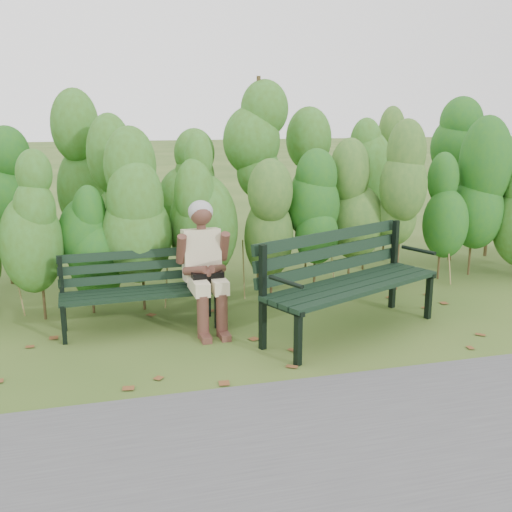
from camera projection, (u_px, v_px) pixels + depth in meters
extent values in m
plane|color=#31501B|center=(265.00, 340.00, 5.78)|extent=(80.00, 80.00, 0.00)
cube|color=#474749|center=(361.00, 466.00, 3.72)|extent=(60.00, 2.50, 0.01)
cylinder|color=#47381E|center=(39.00, 280.00, 6.38)|extent=(0.03, 0.03, 0.80)
ellipsoid|color=#3C641C|center=(34.00, 221.00, 6.23)|extent=(0.64, 0.64, 1.44)
cylinder|color=#47381E|center=(98.00, 276.00, 6.53)|extent=(0.03, 0.03, 0.80)
ellipsoid|color=#3C641C|center=(95.00, 218.00, 6.38)|extent=(0.64, 0.64, 1.44)
cylinder|color=#47381E|center=(155.00, 272.00, 6.68)|extent=(0.03, 0.03, 0.80)
ellipsoid|color=#3C641C|center=(153.00, 215.00, 6.53)|extent=(0.64, 0.64, 1.44)
cylinder|color=#47381E|center=(209.00, 268.00, 6.83)|extent=(0.03, 0.03, 0.80)
ellipsoid|color=#3C641C|center=(208.00, 213.00, 6.68)|extent=(0.64, 0.64, 1.44)
cylinder|color=#47381E|center=(260.00, 265.00, 6.99)|extent=(0.03, 0.03, 0.80)
ellipsoid|color=#3C641C|center=(261.00, 211.00, 6.84)|extent=(0.64, 0.64, 1.44)
cylinder|color=#47381E|center=(310.00, 262.00, 7.14)|extent=(0.03, 0.03, 0.80)
ellipsoid|color=#3C641C|center=(311.00, 209.00, 6.99)|extent=(0.64, 0.64, 1.44)
cylinder|color=#47381E|center=(357.00, 258.00, 7.29)|extent=(0.03, 0.03, 0.80)
ellipsoid|color=#3C641C|center=(359.00, 206.00, 7.14)|extent=(0.64, 0.64, 1.44)
cylinder|color=#47381E|center=(403.00, 255.00, 7.44)|extent=(0.03, 0.03, 0.80)
ellipsoid|color=#3C641C|center=(406.00, 204.00, 7.29)|extent=(0.64, 0.64, 1.44)
cylinder|color=#47381E|center=(446.00, 252.00, 7.60)|extent=(0.03, 0.03, 0.80)
ellipsoid|color=#3C641C|center=(450.00, 203.00, 7.44)|extent=(0.64, 0.64, 1.44)
cylinder|color=#47381E|center=(488.00, 250.00, 7.75)|extent=(0.03, 0.03, 0.80)
ellipsoid|color=#3C641C|center=(493.00, 201.00, 7.60)|extent=(0.64, 0.64, 1.44)
cylinder|color=#47381E|center=(64.00, 245.00, 7.34)|extent=(0.04, 0.04, 1.10)
ellipsoid|color=#1E5A21|center=(59.00, 173.00, 7.13)|extent=(0.70, 0.70, 1.98)
cylinder|color=#47381E|center=(128.00, 242.00, 7.53)|extent=(0.04, 0.04, 1.10)
ellipsoid|color=#1E5A21|center=(124.00, 171.00, 7.32)|extent=(0.70, 0.70, 1.98)
cylinder|color=#47381E|center=(189.00, 238.00, 7.72)|extent=(0.04, 0.04, 1.10)
ellipsoid|color=#1E5A21|center=(187.00, 170.00, 7.51)|extent=(0.70, 0.70, 1.98)
cylinder|color=#47381E|center=(246.00, 235.00, 7.91)|extent=(0.04, 0.04, 1.10)
ellipsoid|color=#1E5A21|center=(246.00, 168.00, 7.70)|extent=(0.70, 0.70, 1.98)
cylinder|color=#47381E|center=(301.00, 232.00, 8.10)|extent=(0.04, 0.04, 1.10)
ellipsoid|color=#1E5A21|center=(302.00, 167.00, 7.89)|extent=(0.70, 0.70, 1.98)
cylinder|color=#47381E|center=(354.00, 229.00, 8.29)|extent=(0.04, 0.04, 1.10)
ellipsoid|color=#1E5A21|center=(356.00, 166.00, 8.08)|extent=(0.70, 0.70, 1.98)
cylinder|color=#47381E|center=(404.00, 227.00, 8.48)|extent=(0.04, 0.04, 1.10)
ellipsoid|color=#1E5A21|center=(407.00, 164.00, 8.28)|extent=(0.70, 0.70, 1.98)
cylinder|color=#47381E|center=(452.00, 224.00, 8.68)|extent=(0.04, 0.04, 1.10)
ellipsoid|color=#1E5A21|center=(456.00, 163.00, 8.47)|extent=(0.70, 0.70, 1.98)
cylinder|color=#47381E|center=(497.00, 222.00, 8.87)|extent=(0.04, 0.04, 1.10)
ellipsoid|color=#1E5A21|center=(503.00, 162.00, 8.66)|extent=(0.70, 0.70, 1.98)
cube|color=brown|center=(147.00, 344.00, 5.67)|extent=(0.10, 0.11, 0.01)
cube|color=brown|center=(487.00, 330.00, 6.02)|extent=(0.11, 0.11, 0.01)
cube|color=brown|center=(279.00, 310.00, 6.63)|extent=(0.10, 0.08, 0.01)
cube|color=brown|center=(353.00, 319.00, 6.35)|extent=(0.08, 0.10, 0.01)
cube|color=brown|center=(171.00, 362.00, 5.27)|extent=(0.11, 0.11, 0.01)
cube|color=brown|center=(482.00, 306.00, 6.77)|extent=(0.11, 0.11, 0.01)
cube|color=brown|center=(301.00, 371.00, 5.08)|extent=(0.08, 0.09, 0.01)
cube|color=brown|center=(506.00, 331.00, 6.00)|extent=(0.09, 0.07, 0.01)
cube|color=brown|center=(377.00, 310.00, 6.65)|extent=(0.09, 0.11, 0.01)
cube|color=brown|center=(343.00, 325.00, 6.17)|extent=(0.10, 0.11, 0.01)
cube|color=brown|center=(14.00, 384.00, 4.84)|extent=(0.08, 0.10, 0.01)
cube|color=brown|center=(465.00, 351.00, 5.50)|extent=(0.11, 0.11, 0.01)
cube|color=brown|center=(184.00, 354.00, 5.44)|extent=(0.11, 0.11, 0.01)
cube|color=brown|center=(157.00, 354.00, 5.43)|extent=(0.11, 0.11, 0.01)
cube|color=brown|center=(115.00, 389.00, 4.76)|extent=(0.10, 0.08, 0.01)
cube|color=brown|center=(264.00, 381.00, 4.89)|extent=(0.10, 0.08, 0.01)
cube|color=brown|center=(111.00, 364.00, 5.22)|extent=(0.11, 0.09, 0.01)
cube|color=brown|center=(415.00, 345.00, 5.64)|extent=(0.10, 0.08, 0.01)
cube|color=brown|center=(270.00, 317.00, 6.42)|extent=(0.10, 0.11, 0.01)
cube|color=black|center=(142.00, 298.00, 5.81)|extent=(1.55, 0.16, 0.03)
cube|color=black|center=(141.00, 295.00, 5.91)|extent=(1.55, 0.16, 0.03)
cube|color=black|center=(139.00, 292.00, 6.00)|extent=(1.55, 0.16, 0.03)
cube|color=black|center=(138.00, 289.00, 6.10)|extent=(1.55, 0.16, 0.03)
cube|color=black|center=(137.00, 278.00, 6.16)|extent=(1.55, 0.11, 0.09)
cube|color=black|center=(136.00, 266.00, 6.14)|extent=(1.55, 0.11, 0.09)
cube|color=black|center=(136.00, 254.00, 6.12)|extent=(1.55, 0.11, 0.09)
cube|color=black|center=(64.00, 325.00, 5.63)|extent=(0.04, 0.04, 0.39)
cube|color=black|center=(62.00, 294.00, 5.93)|extent=(0.04, 0.04, 0.77)
cube|color=black|center=(62.00, 301.00, 5.75)|extent=(0.06, 0.43, 0.03)
cylinder|color=black|center=(61.00, 284.00, 5.66)|extent=(0.04, 0.32, 0.03)
cube|color=black|center=(217.00, 310.00, 6.05)|extent=(0.04, 0.04, 0.39)
cube|color=black|center=(208.00, 282.00, 6.35)|extent=(0.04, 0.04, 0.77)
cube|color=black|center=(212.00, 288.00, 6.17)|extent=(0.06, 0.43, 0.03)
cylinder|color=black|center=(213.00, 272.00, 6.09)|extent=(0.04, 0.32, 0.03)
cube|color=black|center=(370.00, 290.00, 5.68)|extent=(1.86, 0.93, 0.04)
cube|color=black|center=(359.00, 287.00, 5.79)|extent=(1.86, 0.93, 0.04)
cube|color=black|center=(348.00, 284.00, 5.89)|extent=(1.86, 0.93, 0.04)
cube|color=black|center=(338.00, 281.00, 5.99)|extent=(1.86, 0.93, 0.04)
cube|color=black|center=(331.00, 267.00, 6.04)|extent=(1.83, 0.88, 0.12)
cube|color=black|center=(330.00, 252.00, 6.02)|extent=(1.83, 0.88, 0.12)
cube|color=black|center=(330.00, 237.00, 5.99)|extent=(1.83, 0.88, 0.12)
cube|color=black|center=(298.00, 338.00, 5.15)|extent=(0.07, 0.07, 0.50)
cube|color=black|center=(263.00, 298.00, 5.45)|extent=(0.07, 0.07, 0.99)
cube|color=black|center=(281.00, 307.00, 5.26)|extent=(0.28, 0.52, 0.04)
cylinder|color=black|center=(286.00, 282.00, 5.16)|extent=(0.21, 0.39, 0.04)
cube|color=black|center=(429.00, 296.00, 6.32)|extent=(0.07, 0.07, 0.50)
cube|color=black|center=(394.00, 265.00, 6.61)|extent=(0.07, 0.07, 0.99)
cube|color=black|center=(413.00, 271.00, 6.43)|extent=(0.28, 0.52, 0.04)
cylinder|color=black|center=(419.00, 250.00, 6.33)|extent=(0.21, 0.39, 0.04)
cube|color=beige|center=(199.00, 285.00, 5.89)|extent=(0.16, 0.45, 0.14)
cube|color=beige|center=(217.00, 284.00, 5.94)|extent=(0.16, 0.45, 0.14)
cylinder|color=#563126|center=(203.00, 317.00, 5.78)|extent=(0.12, 0.12, 0.43)
cylinder|color=#563126|center=(222.00, 315.00, 5.84)|extent=(0.12, 0.12, 0.43)
cube|color=#563126|center=(205.00, 338.00, 5.75)|extent=(0.10, 0.21, 0.06)
cube|color=#563126|center=(224.00, 335.00, 5.80)|extent=(0.10, 0.21, 0.06)
cube|color=beige|center=(201.00, 254.00, 6.12)|extent=(0.39, 0.28, 0.54)
cylinder|color=#563126|center=(201.00, 228.00, 6.03)|extent=(0.09, 0.09, 0.10)
sphere|color=#563126|center=(201.00, 215.00, 5.99)|extent=(0.22, 0.22, 0.22)
ellipsoid|color=gray|center=(201.00, 212.00, 6.01)|extent=(0.25, 0.24, 0.23)
cylinder|color=#563126|center=(181.00, 249.00, 5.96)|extent=(0.10, 0.22, 0.32)
cylinder|color=#563126|center=(224.00, 246.00, 6.08)|extent=(0.10, 0.22, 0.32)
cylinder|color=#563126|center=(195.00, 271.00, 5.91)|extent=(0.25, 0.27, 0.14)
cylinder|color=#563126|center=(217.00, 269.00, 5.97)|extent=(0.23, 0.28, 0.14)
sphere|color=#563126|center=(208.00, 273.00, 5.89)|extent=(0.12, 0.12, 0.12)
cube|color=black|center=(208.00, 280.00, 5.91)|extent=(0.32, 0.14, 0.17)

